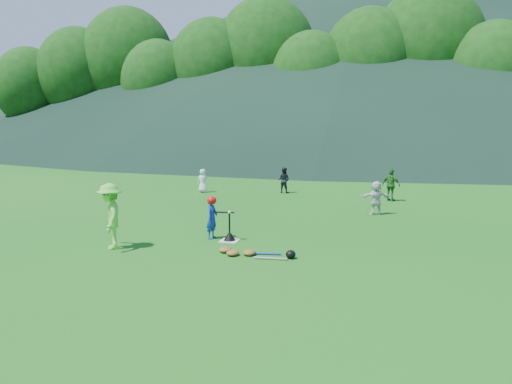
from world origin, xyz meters
TOP-DOWN VIEW (x-y plane):
  - ground at (0.00, 0.00)m, footprint 120.00×120.00m
  - home_plate at (0.00, 0.00)m, footprint 0.45×0.45m
  - baseball at (0.00, 0.00)m, footprint 0.08×0.08m
  - batter_child at (-0.52, 0.16)m, footprint 0.30×0.42m
  - adult_coach at (-2.45, -1.44)m, footprint 1.00×1.15m
  - fielder_a at (-3.81, 7.90)m, footprint 0.52×0.37m
  - fielder_b at (-0.49, 8.67)m, footprint 0.59×0.50m
  - fielder_c at (3.85, 7.61)m, footprint 0.77×0.58m
  - fielder_d at (3.40, 4.65)m, footprint 1.06×0.65m
  - batting_tee at (0.00, 0.00)m, footprint 0.30×0.30m
  - batter_gear at (-0.50, 0.16)m, footprint 0.73×0.26m
  - equipment_pile at (0.85, -1.16)m, footprint 1.80×0.56m
  - outfield_fence at (0.00, 28.00)m, footprint 70.07×0.08m
  - tree_line at (0.20, 33.83)m, footprint 70.04×11.40m
  - distant_hills at (-7.63, 81.81)m, footprint 155.00×140.00m

SIDE VIEW (x-z plane):
  - ground at x=0.00m, z-range 0.00..0.00m
  - home_plate at x=0.00m, z-range 0.00..0.02m
  - equipment_pile at x=0.85m, z-range -0.03..0.16m
  - batting_tee at x=0.00m, z-range -0.21..0.47m
  - fielder_a at x=-3.81m, z-range 0.00..0.99m
  - batter_child at x=-0.52m, z-range 0.00..1.07m
  - fielder_b at x=-0.49m, z-range 0.00..1.07m
  - fielder_d at x=3.40m, z-range 0.00..1.09m
  - fielder_c at x=3.85m, z-range 0.00..1.21m
  - outfield_fence at x=0.00m, z-range 0.03..1.36m
  - baseball at x=0.00m, z-range 0.70..0.78m
  - adult_coach at x=-2.45m, z-range 0.00..1.55m
  - batter_gear at x=-0.50m, z-range 0.75..1.18m
  - tree_line at x=0.20m, z-range 0.80..15.62m
  - distant_hills at x=-7.63m, z-range -1.02..30.98m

